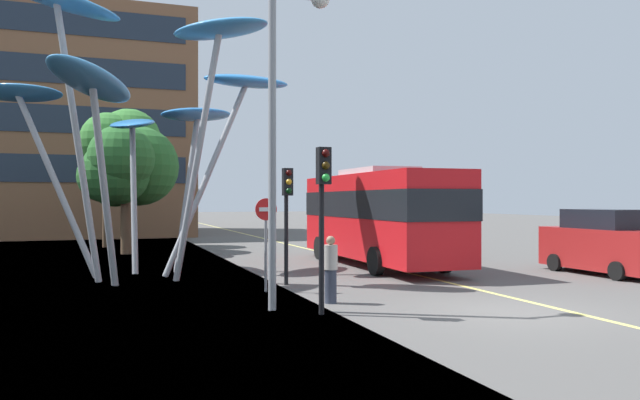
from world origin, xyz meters
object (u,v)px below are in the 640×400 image
at_px(street_lamp, 286,103).
at_px(traffic_light_kerb_near, 323,194).
at_px(leaf_sculpture, 145,92).
at_px(pedestrian, 331,269).
at_px(no_entry_sign, 266,229).
at_px(traffic_light_kerb_far, 287,200).
at_px(car_parked_mid, 605,243).
at_px(red_bus, 378,213).

bearing_deg(street_lamp, traffic_light_kerb_near, -59.59).
relative_size(leaf_sculpture, street_lamp, 1.46).
height_order(street_lamp, pedestrian, street_lamp).
distance_m(traffic_light_kerb_near, no_entry_sign, 3.85).
bearing_deg(traffic_light_kerb_far, traffic_light_kerb_near, -97.00).
xyz_separation_m(leaf_sculpture, car_parked_mid, (14.65, -4.25, -4.95)).
relative_size(leaf_sculpture, pedestrian, 6.65).
distance_m(red_bus, no_entry_sign, 7.63).
bearing_deg(leaf_sculpture, car_parked_mid, -16.19).
relative_size(traffic_light_kerb_near, no_entry_sign, 1.43).
height_order(traffic_light_kerb_far, street_lamp, street_lamp).
relative_size(leaf_sculpture, no_entry_sign, 4.26).
bearing_deg(street_lamp, car_parked_mid, 13.22).
distance_m(car_parked_mid, street_lamp, 12.85).
xyz_separation_m(traffic_light_kerb_near, car_parked_mid, (11.42, 3.77, -1.60)).
bearing_deg(street_lamp, pedestrian, 19.64).
bearing_deg(no_entry_sign, street_lamp, -95.00).
xyz_separation_m(traffic_light_kerb_near, pedestrian, (0.70, 1.41, -1.82)).
bearing_deg(pedestrian, car_parked_mid, 12.44).
height_order(street_lamp, no_entry_sign, street_lamp).
distance_m(traffic_light_kerb_near, pedestrian, 2.40).
bearing_deg(traffic_light_kerb_far, car_parked_mid, -5.23).
xyz_separation_m(red_bus, pedestrian, (-4.66, -7.41, -1.21)).
bearing_deg(traffic_light_kerb_far, no_entry_sign, -131.01).
height_order(red_bus, street_lamp, street_lamp).
height_order(pedestrian, no_entry_sign, no_entry_sign).
bearing_deg(traffic_light_kerb_near, street_lamp, 120.41).
relative_size(street_lamp, pedestrian, 4.54).
xyz_separation_m(street_lamp, no_entry_sign, (0.24, 2.77, -3.03)).
relative_size(car_parked_mid, street_lamp, 0.61).
relative_size(traffic_light_kerb_far, no_entry_sign, 1.35).
bearing_deg(no_entry_sign, pedestrian, -66.29).
xyz_separation_m(pedestrian, no_entry_sign, (-1.02, 2.32, 0.88)).
bearing_deg(red_bus, traffic_light_kerb_near, -121.29).
relative_size(red_bus, pedestrian, 6.30).
height_order(car_parked_mid, no_entry_sign, no_entry_sign).
bearing_deg(pedestrian, traffic_light_kerb_far, 91.91).
bearing_deg(leaf_sculpture, red_bus, 5.26).
height_order(leaf_sculpture, no_entry_sign, leaf_sculpture).
relative_size(red_bus, car_parked_mid, 2.27).
relative_size(red_bus, no_entry_sign, 4.03).
relative_size(traffic_light_kerb_far, car_parked_mid, 0.76).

